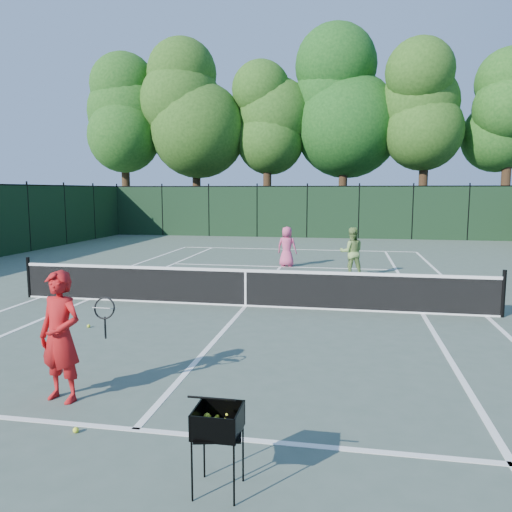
% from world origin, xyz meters
% --- Properties ---
extents(ground, '(90.00, 90.00, 0.00)m').
position_xyz_m(ground, '(0.00, 0.00, 0.00)').
color(ground, '#47574B').
rests_on(ground, ground).
extents(sideline_doubles_left, '(0.10, 23.77, 0.01)m').
position_xyz_m(sideline_doubles_left, '(-5.49, 0.00, 0.00)').
color(sideline_doubles_left, white).
rests_on(sideline_doubles_left, ground).
extents(sideline_doubles_right, '(0.10, 23.77, 0.01)m').
position_xyz_m(sideline_doubles_right, '(5.49, 0.00, 0.00)').
color(sideline_doubles_right, white).
rests_on(sideline_doubles_right, ground).
extents(sideline_singles_left, '(0.10, 23.77, 0.01)m').
position_xyz_m(sideline_singles_left, '(-4.12, 0.00, 0.00)').
color(sideline_singles_left, white).
rests_on(sideline_singles_left, ground).
extents(sideline_singles_right, '(0.10, 23.77, 0.01)m').
position_xyz_m(sideline_singles_right, '(4.12, 0.00, 0.00)').
color(sideline_singles_right, white).
rests_on(sideline_singles_right, ground).
extents(baseline_far, '(10.97, 0.10, 0.01)m').
position_xyz_m(baseline_far, '(0.00, 11.88, 0.00)').
color(baseline_far, white).
rests_on(baseline_far, ground).
extents(service_line_near, '(8.23, 0.10, 0.01)m').
position_xyz_m(service_line_near, '(0.00, -6.40, 0.00)').
color(service_line_near, white).
rests_on(service_line_near, ground).
extents(service_line_far, '(8.23, 0.10, 0.01)m').
position_xyz_m(service_line_far, '(0.00, 6.40, 0.00)').
color(service_line_far, white).
rests_on(service_line_far, ground).
extents(center_service_line, '(0.10, 12.80, 0.01)m').
position_xyz_m(center_service_line, '(0.00, 0.00, 0.00)').
color(center_service_line, white).
rests_on(center_service_line, ground).
extents(tennis_net, '(11.69, 0.09, 1.06)m').
position_xyz_m(tennis_net, '(0.00, 0.00, 0.48)').
color(tennis_net, black).
rests_on(tennis_net, ground).
extents(fence_far, '(24.00, 0.05, 3.00)m').
position_xyz_m(fence_far, '(0.00, 18.00, 1.50)').
color(fence_far, black).
rests_on(fence_far, ground).
extents(tree_0, '(6.40, 6.40, 13.14)m').
position_xyz_m(tree_0, '(-13.00, 21.50, 8.16)').
color(tree_0, black).
rests_on(tree_0, ground).
extents(tree_1, '(6.80, 6.80, 13.98)m').
position_xyz_m(tree_1, '(-8.00, 22.00, 8.69)').
color(tree_1, black).
rests_on(tree_1, ground).
extents(tree_2, '(6.00, 6.00, 12.40)m').
position_xyz_m(tree_2, '(-3.00, 21.80, 7.73)').
color(tree_2, black).
rests_on(tree_2, ground).
extents(tree_3, '(7.00, 7.00, 14.45)m').
position_xyz_m(tree_3, '(2.00, 22.30, 9.01)').
color(tree_3, black).
rests_on(tree_3, ground).
extents(tree_4, '(6.20, 6.20, 12.97)m').
position_xyz_m(tree_4, '(7.00, 21.60, 8.14)').
color(tree_4, black).
rests_on(tree_4, ground).
extents(tree_5, '(5.80, 5.80, 12.23)m').
position_xyz_m(tree_5, '(12.00, 22.10, 7.71)').
color(tree_5, black).
rests_on(tree_5, ground).
extents(coach, '(1.02, 0.57, 1.75)m').
position_xyz_m(coach, '(-1.30, -5.77, 0.88)').
color(coach, '#AE1316').
rests_on(coach, ground).
extents(player_pink, '(0.79, 0.59, 1.48)m').
position_xyz_m(player_pink, '(0.21, 6.50, 0.74)').
color(player_pink, '#C94774').
rests_on(player_pink, ground).
extents(player_green, '(0.87, 0.73, 1.61)m').
position_xyz_m(player_green, '(2.54, 4.72, 0.80)').
color(player_green, '#7BA251').
rests_on(player_green, ground).
extents(ball_hopper, '(0.51, 0.51, 0.82)m').
position_xyz_m(ball_hopper, '(1.27, -7.38, 0.68)').
color(ball_hopper, black).
rests_on(ball_hopper, ground).
extents(loose_ball_near_cart, '(0.07, 0.07, 0.07)m').
position_xyz_m(loose_ball_near_cart, '(-0.64, -6.59, 0.03)').
color(loose_ball_near_cart, '#EAF632').
rests_on(loose_ball_near_cart, ground).
extents(loose_ball_midcourt, '(0.07, 0.07, 0.07)m').
position_xyz_m(loose_ball_midcourt, '(-2.77, -2.45, 0.03)').
color(loose_ball_midcourt, '#D0E32E').
rests_on(loose_ball_midcourt, ground).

